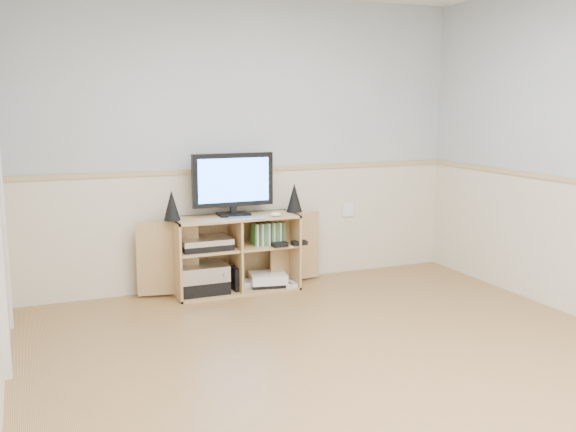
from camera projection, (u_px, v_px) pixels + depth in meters
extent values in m
cube|color=#B2824F|center=(372.00, 380.00, 3.75)|extent=(4.00, 4.50, 0.02)
cube|color=#9EA6AC|center=(246.00, 143.00, 5.59)|extent=(4.00, 0.02, 2.50)
cube|color=beige|center=(247.00, 228.00, 5.70)|extent=(4.00, 0.01, 1.00)
cube|color=tan|center=(247.00, 169.00, 5.60)|extent=(4.00, 0.02, 0.04)
cube|color=tan|center=(236.00, 289.00, 5.52)|extent=(1.06, 0.40, 0.02)
cube|color=tan|center=(235.00, 217.00, 5.41)|extent=(1.06, 0.40, 0.02)
cube|color=tan|center=(176.00, 259.00, 5.27)|extent=(0.02, 0.40, 0.65)
cube|color=tan|center=(292.00, 249.00, 5.66)|extent=(0.02, 0.40, 0.65)
cube|color=tan|center=(229.00, 249.00, 5.63)|extent=(1.06, 0.02, 0.65)
cube|color=tan|center=(236.00, 254.00, 5.46)|extent=(0.02, 0.38, 0.61)
cube|color=tan|center=(206.00, 250.00, 5.35)|extent=(0.50, 0.36, 0.02)
cube|color=tan|center=(265.00, 245.00, 5.55)|extent=(0.50, 0.36, 0.02)
cube|color=tan|center=(168.00, 259.00, 5.29)|extent=(0.50, 0.11, 0.61)
cube|color=tan|center=(295.00, 247.00, 5.72)|extent=(0.50, 0.11, 0.61)
cube|color=black|center=(233.00, 214.00, 5.45)|extent=(0.26, 0.18, 0.02)
cube|color=black|center=(233.00, 210.00, 5.44)|extent=(0.05, 0.04, 0.06)
cube|color=black|center=(233.00, 180.00, 5.40)|extent=(0.70, 0.05, 0.45)
cube|color=#2F76F9|center=(234.00, 180.00, 5.37)|extent=(0.62, 0.01, 0.37)
cone|color=black|center=(172.00, 205.00, 5.20)|extent=(0.13, 0.13, 0.25)
cone|color=black|center=(294.00, 198.00, 5.61)|extent=(0.14, 0.14, 0.25)
cube|color=silver|center=(246.00, 218.00, 5.30)|extent=(0.29, 0.15, 0.01)
ellipsoid|color=white|center=(276.00, 214.00, 5.39)|extent=(0.10, 0.07, 0.04)
cube|color=black|center=(202.00, 286.00, 5.39)|extent=(0.42, 0.31, 0.11)
cube|color=silver|center=(201.00, 272.00, 5.37)|extent=(0.42, 0.31, 0.13)
cube|color=black|center=(205.00, 246.00, 5.35)|extent=(0.42, 0.29, 0.05)
cube|color=silver|center=(205.00, 241.00, 5.34)|extent=(0.42, 0.29, 0.05)
cube|color=black|center=(235.00, 279.00, 5.44)|extent=(0.04, 0.14, 0.20)
cube|color=white|center=(253.00, 283.00, 5.60)|extent=(0.24, 0.19, 0.05)
cube|color=black|center=(268.00, 284.00, 5.60)|extent=(0.34, 0.29, 0.03)
cube|color=white|center=(268.00, 278.00, 5.59)|extent=(0.35, 0.31, 0.08)
cube|color=white|center=(293.00, 284.00, 5.60)|extent=(0.04, 0.14, 0.03)
cube|color=white|center=(284.00, 279.00, 5.74)|extent=(0.09, 0.15, 0.03)
cube|color=#3F8C3F|center=(268.00, 233.00, 5.52)|extent=(0.27, 0.13, 0.19)
cube|color=white|center=(348.00, 210.00, 6.05)|extent=(0.12, 0.03, 0.12)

